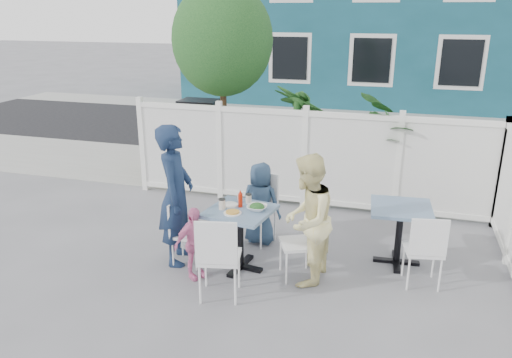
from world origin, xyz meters
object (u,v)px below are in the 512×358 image
(chair_right, at_px, (304,237))
(toddler, at_px, (194,243))
(man, at_px, (176,195))
(boy, at_px, (260,203))
(utility_cabinet, at_px, (201,135))
(main_table, at_px, (240,223))
(spare_table, at_px, (400,220))
(chair_back, at_px, (260,202))
(woman, at_px, (307,220))
(chair_left, at_px, (183,227))
(chair_near, at_px, (218,253))

(chair_right, bearing_deg, toddler, 82.57)
(man, distance_m, boy, 1.23)
(utility_cabinet, height_order, man, man)
(chair_right, relative_size, toddler, 1.00)
(chair_right, bearing_deg, boy, 19.93)
(main_table, distance_m, boy, 0.79)
(spare_table, bearing_deg, man, -165.46)
(boy, distance_m, toddler, 1.27)
(main_table, bearing_deg, chair_back, 89.33)
(chair_right, distance_m, woman, 0.28)
(boy, bearing_deg, chair_left, 54.97)
(utility_cabinet, distance_m, main_table, 4.41)
(man, bearing_deg, spare_table, -88.14)
(toddler, bearing_deg, man, 83.10)
(spare_table, relative_size, boy, 0.68)
(chair_right, xyz_separation_m, woman, (0.05, -0.09, 0.26))
(man, xyz_separation_m, boy, (0.87, 0.81, -0.32))
(man, relative_size, woman, 1.15)
(utility_cabinet, bearing_deg, chair_right, -53.36)
(main_table, bearing_deg, chair_near, -90.02)
(chair_back, distance_m, chair_near, 1.63)
(boy, bearing_deg, man, 50.39)
(chair_left, distance_m, man, 0.42)
(main_table, distance_m, chair_back, 0.86)
(chair_right, distance_m, boy, 1.08)
(man, bearing_deg, main_table, -100.89)
(chair_back, bearing_deg, toddler, 86.95)
(spare_table, height_order, toddler, toddler)
(chair_back, bearing_deg, man, 64.07)
(man, relative_size, boy, 1.56)
(spare_table, bearing_deg, utility_cabinet, 141.44)
(utility_cabinet, xyz_separation_m, man, (1.28, -3.90, 0.24))
(man, height_order, woman, man)
(spare_table, distance_m, chair_near, 2.38)
(spare_table, relative_size, woman, 0.50)
(chair_right, distance_m, chair_near, 1.12)
(chair_right, relative_size, chair_back, 0.93)
(utility_cabinet, bearing_deg, chair_left, -71.24)
(spare_table, bearing_deg, boy, 176.76)
(chair_near, relative_size, boy, 0.87)
(main_table, relative_size, man, 0.48)
(spare_table, distance_m, boy, 1.85)
(utility_cabinet, relative_size, chair_near, 1.33)
(chair_near, bearing_deg, chair_right, 32.75)
(spare_table, height_order, chair_near, chair_near)
(main_table, height_order, chair_near, chair_near)
(chair_back, xyz_separation_m, woman, (0.83, -0.94, 0.22))
(chair_back, bearing_deg, spare_table, -167.94)
(chair_near, distance_m, woman, 1.11)
(chair_left, relative_size, woman, 0.53)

